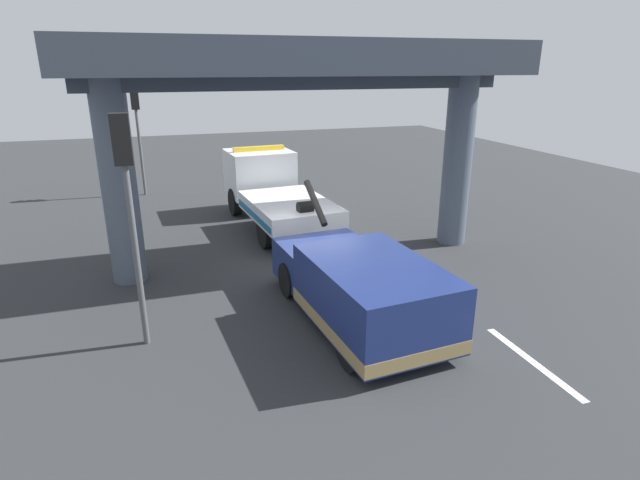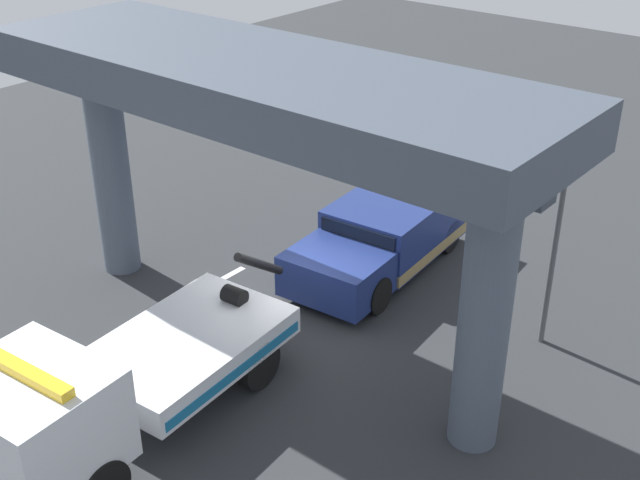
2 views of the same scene
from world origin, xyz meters
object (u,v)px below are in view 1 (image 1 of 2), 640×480
Objects in this scene: towed_van_green at (361,289)px; traffic_light_far at (137,117)px; traffic_light_near at (127,183)px; tow_truck_white at (271,188)px.

towed_van_green is 14.47m from traffic_light_far.
towed_van_green is 1.19× the size of traffic_light_near.
traffic_light_near reaches higher than tow_truck_white.
traffic_light_far is (13.56, 4.41, 2.48)m from towed_van_green.
traffic_light_far reaches higher than tow_truck_white.
tow_truck_white is at bearing 0.49° from towed_van_green.
traffic_light_near is 1.01× the size of traffic_light_far.
towed_van_green is (-8.10, -0.07, -0.42)m from tow_truck_white.
traffic_light_near reaches higher than towed_van_green.
tow_truck_white reaches higher than towed_van_green.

